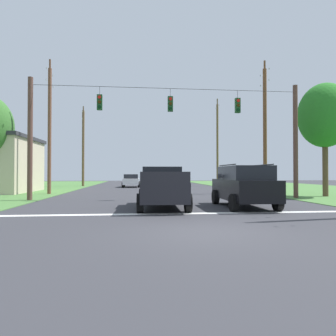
{
  "coord_description": "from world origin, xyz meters",
  "views": [
    {
      "loc": [
        -1.9,
        -8.5,
        1.64
      ],
      "look_at": [
        0.29,
        12.98,
        2.01
      ],
      "focal_mm": 32.79,
      "sensor_mm": 36.0,
      "label": 1
    }
  ],
  "objects_px": {
    "utility_pole_mid_right": "(265,128)",
    "utility_pole_mid_left": "(50,127)",
    "distant_car_crossing_white": "(131,180)",
    "utility_pole_far_right": "(217,143)",
    "pickup_truck": "(162,187)",
    "overhead_signal_span": "(169,134)",
    "utility_pole_far_left": "(83,146)",
    "suv_black": "(244,185)",
    "tree_roadside_far_right": "(325,116)"
  },
  "relations": [
    {
      "from": "utility_pole_mid_right",
      "to": "utility_pole_mid_left",
      "type": "bearing_deg",
      "value": 179.12
    },
    {
      "from": "pickup_truck",
      "to": "utility_pole_mid_left",
      "type": "distance_m",
      "value": 13.6
    },
    {
      "from": "distant_car_crossing_white",
      "to": "utility_pole_far_left",
      "type": "bearing_deg",
      "value": 153.36
    },
    {
      "from": "overhead_signal_span",
      "to": "suv_black",
      "type": "bearing_deg",
      "value": -57.35
    },
    {
      "from": "utility_pole_far_right",
      "to": "tree_roadside_far_right",
      "type": "xyz_separation_m",
      "value": [
        2.64,
        -18.9,
        0.14
      ]
    },
    {
      "from": "utility_pole_mid_right",
      "to": "utility_pole_mid_left",
      "type": "distance_m",
      "value": 17.42
    },
    {
      "from": "suv_black",
      "to": "utility_pole_far_left",
      "type": "xyz_separation_m",
      "value": [
        -11.88,
        25.27,
        3.99
      ]
    },
    {
      "from": "tree_roadside_far_right",
      "to": "distant_car_crossing_white",
      "type": "bearing_deg",
      "value": 130.19
    },
    {
      "from": "suv_black",
      "to": "utility_pole_far_right",
      "type": "relative_size",
      "value": 0.42
    },
    {
      "from": "utility_pole_mid_right",
      "to": "utility_pole_far_right",
      "type": "relative_size",
      "value": 0.97
    },
    {
      "from": "suv_black",
      "to": "utility_pole_mid_right",
      "type": "relative_size",
      "value": 0.44
    },
    {
      "from": "utility_pole_mid_right",
      "to": "utility_pole_far_left",
      "type": "height_order",
      "value": "utility_pole_mid_right"
    },
    {
      "from": "distant_car_crossing_white",
      "to": "utility_pole_mid_right",
      "type": "bearing_deg",
      "value": -46.88
    },
    {
      "from": "pickup_truck",
      "to": "utility_pole_mid_left",
      "type": "height_order",
      "value": "utility_pole_mid_left"
    },
    {
      "from": "pickup_truck",
      "to": "distant_car_crossing_white",
      "type": "relative_size",
      "value": 1.26
    },
    {
      "from": "utility_pole_mid_left",
      "to": "utility_pole_far_left",
      "type": "xyz_separation_m",
      "value": [
        0.05,
        14.83,
        -0.23
      ]
    },
    {
      "from": "utility_pole_far_right",
      "to": "utility_pole_far_left",
      "type": "height_order",
      "value": "utility_pole_far_right"
    },
    {
      "from": "overhead_signal_span",
      "to": "utility_pole_far_right",
      "type": "relative_size",
      "value": 1.5
    },
    {
      "from": "overhead_signal_span",
      "to": "utility_pole_mid_right",
      "type": "height_order",
      "value": "utility_pole_mid_right"
    },
    {
      "from": "overhead_signal_span",
      "to": "distant_car_crossing_white",
      "type": "xyz_separation_m",
      "value": [
        -2.68,
        17.37,
        -3.29
      ]
    },
    {
      "from": "utility_pole_mid_right",
      "to": "utility_pole_far_left",
      "type": "bearing_deg",
      "value": 139.0
    },
    {
      "from": "utility_pole_far_right",
      "to": "tree_roadside_far_right",
      "type": "bearing_deg",
      "value": -82.04
    },
    {
      "from": "overhead_signal_span",
      "to": "distant_car_crossing_white",
      "type": "height_order",
      "value": "overhead_signal_span"
    },
    {
      "from": "suv_black",
      "to": "utility_pole_far_right",
      "type": "xyz_separation_m",
      "value": [
        5.36,
        24.79,
        4.47
      ]
    },
    {
      "from": "overhead_signal_span",
      "to": "utility_pole_mid_left",
      "type": "height_order",
      "value": "utility_pole_mid_left"
    },
    {
      "from": "overhead_signal_span",
      "to": "utility_pole_mid_left",
      "type": "xyz_separation_m",
      "value": [
        -8.82,
        5.59,
        1.2
      ]
    },
    {
      "from": "suv_black",
      "to": "overhead_signal_span",
      "type": "bearing_deg",
      "value": 122.65
    },
    {
      "from": "overhead_signal_span",
      "to": "pickup_truck",
      "type": "bearing_deg",
      "value": -100.13
    },
    {
      "from": "distant_car_crossing_white",
      "to": "utility_pole_mid_right",
      "type": "height_order",
      "value": "utility_pole_mid_right"
    },
    {
      "from": "overhead_signal_span",
      "to": "tree_roadside_far_right",
      "type": "relative_size",
      "value": 2.15
    },
    {
      "from": "utility_pole_mid_right",
      "to": "utility_pole_far_right",
      "type": "xyz_separation_m",
      "value": [
        -0.13,
        14.62,
        0.09
      ]
    },
    {
      "from": "pickup_truck",
      "to": "utility_pole_mid_right",
      "type": "distance_m",
      "value": 14.33
    },
    {
      "from": "suv_black",
      "to": "tree_roadside_far_right",
      "type": "bearing_deg",
      "value": 36.31
    },
    {
      "from": "overhead_signal_span",
      "to": "distant_car_crossing_white",
      "type": "relative_size",
      "value": 3.95
    },
    {
      "from": "utility_pole_mid_right",
      "to": "utility_pole_far_left",
      "type": "relative_size",
      "value": 1.09
    },
    {
      "from": "overhead_signal_span",
      "to": "pickup_truck",
      "type": "xyz_separation_m",
      "value": [
        -0.81,
        -4.52,
        -3.12
      ]
    },
    {
      "from": "distant_car_crossing_white",
      "to": "utility_pole_far_right",
      "type": "height_order",
      "value": "utility_pole_far_right"
    },
    {
      "from": "pickup_truck",
      "to": "utility_pole_mid_right",
      "type": "xyz_separation_m",
      "value": [
        9.41,
        9.84,
        4.47
      ]
    },
    {
      "from": "pickup_truck",
      "to": "utility_pole_far_left",
      "type": "relative_size",
      "value": 0.54
    },
    {
      "from": "distant_car_crossing_white",
      "to": "utility_pole_far_left",
      "type": "relative_size",
      "value": 0.43
    },
    {
      "from": "suv_black",
      "to": "distant_car_crossing_white",
      "type": "height_order",
      "value": "suv_black"
    },
    {
      "from": "overhead_signal_span",
      "to": "distant_car_crossing_white",
      "type": "bearing_deg",
      "value": 98.77
    },
    {
      "from": "utility_pole_far_left",
      "to": "tree_roadside_far_right",
      "type": "xyz_separation_m",
      "value": [
        19.89,
        -19.39,
        0.62
      ]
    },
    {
      "from": "utility_pole_far_left",
      "to": "tree_roadside_far_right",
      "type": "height_order",
      "value": "utility_pole_far_left"
    },
    {
      "from": "utility_pole_mid_right",
      "to": "utility_pole_mid_left",
      "type": "relative_size",
      "value": 1.04
    },
    {
      "from": "utility_pole_mid_left",
      "to": "utility_pole_far_left",
      "type": "relative_size",
      "value": 1.05
    },
    {
      "from": "utility_pole_mid_left",
      "to": "tree_roadside_far_right",
      "type": "bearing_deg",
      "value": -12.87
    },
    {
      "from": "pickup_truck",
      "to": "suv_black",
      "type": "distance_m",
      "value": 3.93
    },
    {
      "from": "utility_pole_mid_right",
      "to": "utility_pole_mid_left",
      "type": "xyz_separation_m",
      "value": [
        -17.42,
        0.27,
        -0.16
      ]
    },
    {
      "from": "tree_roadside_far_right",
      "to": "utility_pole_far_left",
      "type": "bearing_deg",
      "value": 135.73
    }
  ]
}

